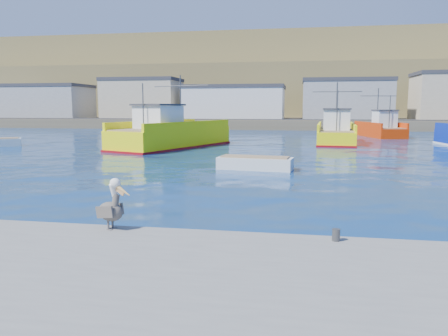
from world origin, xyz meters
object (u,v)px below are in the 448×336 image
boat_orange (381,128)px  skiff_mid (255,164)px  pelican (112,207)px  trawler_yellow_a (171,135)px  trawler_yellow_b (336,134)px

boat_orange → skiff_mid: size_ratio=2.04×
skiff_mid → pelican: 15.67m
boat_orange → pelican: 49.52m
boat_orange → skiff_mid: (-12.72, -31.71, -0.75)m
skiff_mid → pelican: pelican is taller
trawler_yellow_a → skiff_mid: trawler_yellow_a is taller
skiff_mid → boat_orange: bearing=68.1°
trawler_yellow_a → trawler_yellow_b: 17.32m
trawler_yellow_a → skiff_mid: bearing=-54.9°
pelican → trawler_yellow_b: bearing=76.5°
trawler_yellow_a → pelican: bearing=-76.3°
skiff_mid → trawler_yellow_b: bearing=72.9°
skiff_mid → pelican: size_ratio=3.31×
trawler_yellow_a → skiff_mid: (9.33, -13.28, -0.87)m
pelican → trawler_yellow_a: bearing=103.7°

